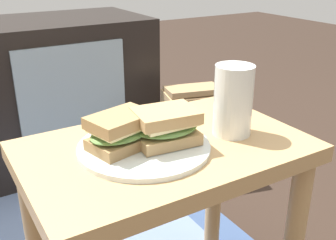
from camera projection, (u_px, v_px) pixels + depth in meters
side_table at (165, 183)px, 0.84m from camera, size 0.56×0.36×0.46m
tv_cabinet at (27, 97)px, 1.58m from camera, size 0.96×0.46×0.58m
area_rug at (22, 234)px, 1.25m from camera, size 1.20×0.79×0.01m
plate at (144, 147)px, 0.78m from camera, size 0.26×0.26×0.01m
sandwich_front at (121, 131)px, 0.75m from camera, size 0.14×0.11×0.07m
sandwich_back at (166, 126)px, 0.77m from camera, size 0.14×0.11×0.07m
beer_glass at (233, 102)px, 0.82m from camera, size 0.08×0.08×0.15m
paper_bag at (192, 132)px, 1.55m from camera, size 0.24×0.20×0.36m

